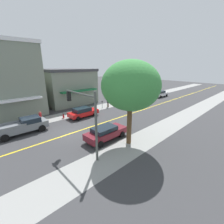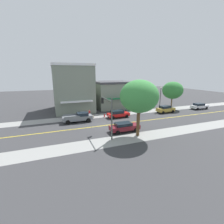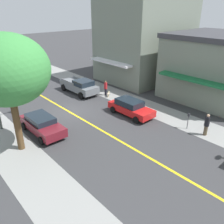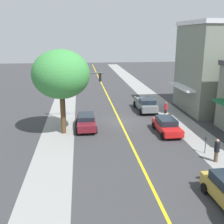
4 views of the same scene
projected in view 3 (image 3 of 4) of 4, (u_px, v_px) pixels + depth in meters
ground_plane at (70, 112)px, 22.97m from camera, size 140.00×140.00×0.00m
sidewalk_left at (120, 96)px, 26.98m from camera, size 3.20×126.00×0.01m
sidewalk_right at (0, 135)px, 18.95m from camera, size 3.20×126.00×0.01m
road_centerline_stripe at (70, 112)px, 22.97m from camera, size 0.20×126.00×0.00m
corner_shop_building at (146, 38)px, 31.82m from camera, size 12.86×9.03×11.03m
tan_rowhouse at (219, 67)px, 25.42m from camera, size 10.60×9.79×6.93m
street_tree_right_corner at (7, 70)px, 14.81m from camera, size 5.43×5.43×8.13m
fire_hydrant at (124, 100)px, 24.95m from camera, size 0.44×0.24×0.78m
parking_meter at (188, 119)px, 19.57m from camera, size 0.12×0.18×1.42m
traffic_light_mast at (10, 81)px, 19.24m from camera, size 4.53×0.32×5.80m
red_sedan_left_curb at (131, 107)px, 22.17m from camera, size 2.05×4.60×1.48m
maroon_sedan_right_curb at (42, 124)px, 19.02m from camera, size 2.08×4.73×1.44m
grey_pickup_truck at (80, 86)px, 27.66m from camera, size 2.25×5.49×1.74m
pedestrian_red_shirt at (106, 88)px, 26.99m from camera, size 0.36×0.36×1.73m
pedestrian_black_shirt at (207, 124)px, 18.58m from camera, size 0.40×0.40×1.84m
small_dog at (108, 94)px, 26.78m from camera, size 0.70×0.61×0.57m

